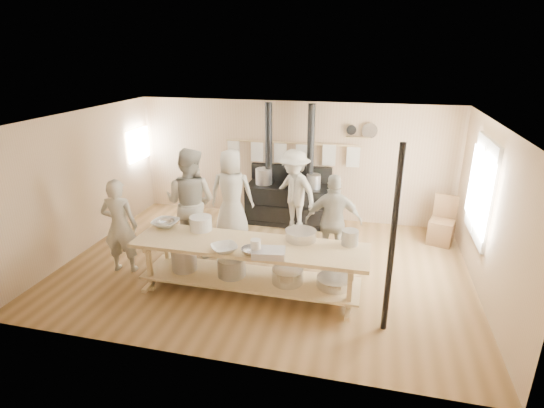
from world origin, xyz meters
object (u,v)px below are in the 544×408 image
at_px(stove, 288,200).
at_px(cook_center, 232,193).
at_px(prep_table, 249,263).
at_px(roasting_pan, 269,253).
at_px(cook_by_window, 294,192).
at_px(cook_far_left, 120,226).
at_px(cook_left, 191,202).
at_px(cook_right, 333,221).
at_px(chair, 441,230).

relative_size(stove, cook_center, 1.45).
xyz_separation_m(prep_table, roasting_pan, (0.39, -0.33, 0.38)).
bearing_deg(cook_by_window, cook_far_left, -106.66).
distance_m(cook_left, cook_center, 1.08).
relative_size(cook_center, cook_by_window, 1.02).
height_order(cook_center, cook_by_window, cook_center).
relative_size(prep_table, cook_left, 1.79).
height_order(prep_table, roasting_pan, roasting_pan).
height_order(cook_far_left, cook_center, cook_center).
height_order(prep_table, cook_right, cook_right).
bearing_deg(cook_by_window, cook_right, -22.99).
bearing_deg(cook_right, prep_table, 39.53).
xyz_separation_m(prep_table, cook_left, (-1.43, 1.12, 0.49)).
height_order(stove, cook_left, stove).
xyz_separation_m(prep_table, chair, (3.16, 2.64, -0.24)).
distance_m(stove, cook_right, 2.16).
relative_size(stove, cook_left, 1.29).
bearing_deg(chair, cook_far_left, -138.93).
distance_m(stove, cook_left, 2.43).
height_order(stove, roasting_pan, stove).
xyz_separation_m(stove, roasting_pan, (0.39, -3.35, 0.38)).
xyz_separation_m(cook_far_left, cook_center, (1.34, 1.90, 0.07)).
height_order(cook_center, roasting_pan, cook_center).
distance_m(cook_far_left, cook_left, 1.29).
xyz_separation_m(stove, cook_center, (-0.98, -0.93, 0.38)).
relative_size(cook_far_left, cook_right, 0.99).
relative_size(cook_far_left, roasting_pan, 3.56).
xyz_separation_m(stove, cook_by_window, (0.22, -0.50, 0.36)).
relative_size(cook_center, roasting_pan, 3.86).
bearing_deg(stove, cook_right, -57.12).
height_order(stove, cook_by_window, stove).
xyz_separation_m(cook_center, roasting_pan, (1.37, -2.42, 0.00)).
distance_m(cook_left, cook_right, 2.60).
xyz_separation_m(stove, cook_left, (-1.44, -1.90, 0.49)).
xyz_separation_m(cook_left, cook_right, (2.59, 0.11, -0.17)).
distance_m(cook_left, roasting_pan, 2.33).
height_order(cook_left, cook_by_window, cook_left).
xyz_separation_m(cook_left, chair, (4.60, 1.53, -0.72)).
bearing_deg(cook_center, chair, 178.89).
bearing_deg(chair, roasting_pan, -115.96).
bearing_deg(cook_right, cook_by_window, -61.00).
bearing_deg(prep_table, roasting_pan, -39.93).
bearing_deg(cook_far_left, cook_by_window, -146.96).
relative_size(prep_table, cook_right, 2.15).
relative_size(stove, cook_right, 1.56).
xyz_separation_m(cook_left, cook_center, (0.45, 0.97, -0.11)).
bearing_deg(cook_by_window, chair, 33.46).
relative_size(cook_right, chair, 1.74).
bearing_deg(chair, cook_by_window, -160.48).
bearing_deg(cook_far_left, roasting_pan, 159.72).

